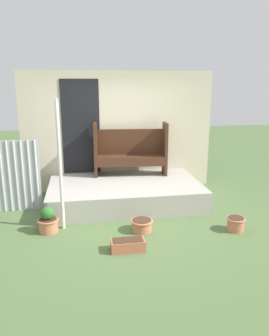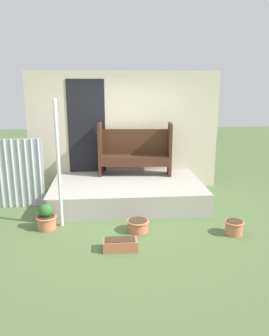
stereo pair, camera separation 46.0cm
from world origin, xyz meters
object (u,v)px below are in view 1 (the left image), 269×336
Objects in this scene: support_post at (60,167)px; planter_box_rect at (128,245)px; flower_pot_left at (48,221)px; bench at (130,149)px; flower_pot_middle at (142,225)px; flower_pot_right at (236,223)px.

planter_box_rect is (0.95, -0.91, -0.98)m from support_post.
bench is at bearing 46.95° from flower_pot_left.
flower_pot_left is at bearing 171.69° from flower_pot_middle.
flower_pot_middle is at bearing -14.23° from support_post.
flower_pot_left is 1.44m from planter_box_rect.
flower_pot_left is 3.05m from flower_pot_right.
flower_pot_left is 1.52m from flower_pot_middle.
bench reaches higher than flower_pot_middle.
flower_pot_right is at bearing 11.07° from planter_box_rect.
bench is 4.99× the size of flower_pot_right.
flower_pot_left is at bearing -128.38° from bench.
bench is 2.73m from flower_pot_right.
flower_pot_right is at bearing -8.70° from flower_pot_middle.
flower_pot_left is 1.16× the size of flower_pot_middle.
support_post is at bearing -125.63° from bench.
support_post is 6.75× the size of flower_pot_right.
flower_pot_middle is 1.54m from flower_pot_right.
flower_pot_right is at bearing -8.51° from flower_pot_left.
support_post is at bearing 168.76° from flower_pot_right.
flower_pot_middle is at bearing 62.05° from planter_box_rect.
flower_pot_left reaches higher than flower_pot_middle.
bench is (1.38, 1.63, -0.09)m from support_post.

